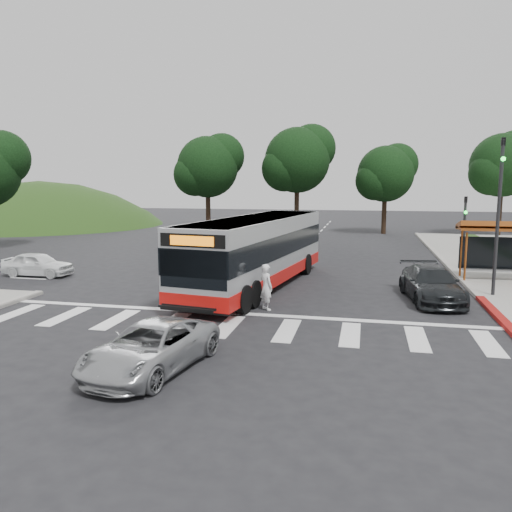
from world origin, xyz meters
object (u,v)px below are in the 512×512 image
(transit_bus, at_px, (257,253))
(pedestrian, at_px, (266,287))
(dark_sedan, at_px, (431,284))
(silver_suv_south, at_px, (151,347))

(transit_bus, bearing_deg, pedestrian, -64.41)
(pedestrian, height_order, dark_sedan, pedestrian)
(transit_bus, height_order, pedestrian, transit_bus)
(transit_bus, distance_m, silver_suv_south, 10.69)
(pedestrian, bearing_deg, transit_bus, -28.67)
(transit_bus, distance_m, dark_sedan, 7.57)
(pedestrian, relative_size, silver_suv_south, 0.40)
(dark_sedan, relative_size, silver_suv_south, 1.08)
(transit_bus, xyz_separation_m, silver_suv_south, (-0.40, -10.63, -0.98))
(pedestrian, xyz_separation_m, silver_suv_south, (-1.63, -6.63, -0.27))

